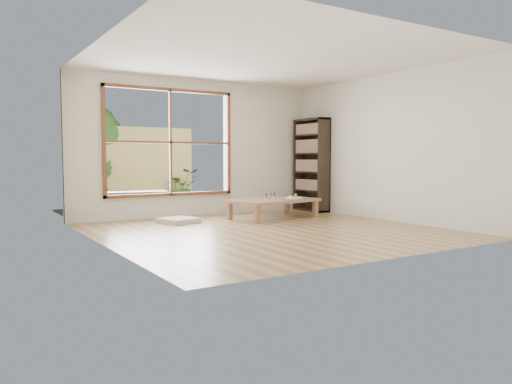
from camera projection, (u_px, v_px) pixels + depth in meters
ground at (269, 231)px, 7.65m from camera, size 5.00×5.00×0.00m
low_table at (273, 201)px, 9.18m from camera, size 1.75×1.16×0.36m
floor_cushion at (179, 220)px, 8.58m from camera, size 0.69×0.69×0.08m
bookshelf at (311, 165)px, 10.42m from camera, size 0.31×0.87×1.93m
glass_tall at (276, 196)px, 9.02m from camera, size 0.08×0.08×0.14m
glass_mid at (272, 196)px, 9.33m from camera, size 0.07×0.07×0.10m
glass_short at (268, 196)px, 9.29m from camera, size 0.08×0.08×0.10m
glass_small at (271, 197)px, 9.19m from camera, size 0.06×0.06×0.07m
food_tray at (295, 197)px, 9.46m from camera, size 0.27×0.20×0.08m
deck at (150, 212)px, 10.34m from camera, size 2.80×2.00×0.05m
garden_bench at (133, 195)px, 9.82m from camera, size 1.38×0.53×0.43m
bamboo_fence at (134, 167)px, 11.13m from camera, size 2.80×0.06×1.80m
shrub_right at (181, 187)px, 11.54m from camera, size 0.76×0.67×0.83m
shrub_left at (100, 185)px, 10.49m from camera, size 0.58×0.48×1.03m
garden_tree at (99, 134)px, 10.97m from camera, size 1.04×0.85×2.22m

